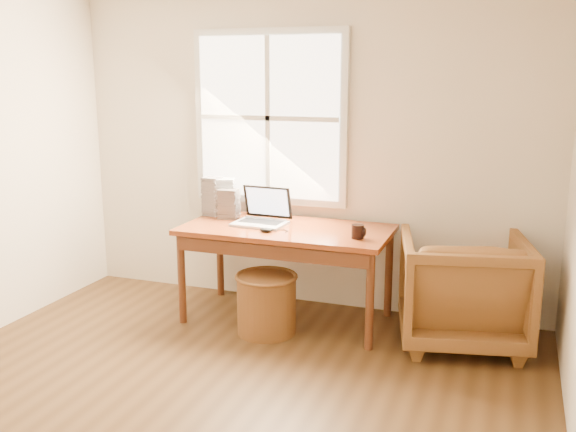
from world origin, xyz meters
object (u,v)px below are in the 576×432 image
(coffee_mug, at_px, (358,232))
(cd_stack_a, at_px, (225,197))
(wicker_stool, at_px, (267,305))
(laptop, at_px, (259,204))
(desk, at_px, (287,230))
(armchair, at_px, (463,289))

(coffee_mug, distance_m, cd_stack_a, 1.27)
(wicker_stool, distance_m, laptop, 0.78)
(laptop, bearing_deg, coffee_mug, -6.70)
(laptop, relative_size, coffee_mug, 4.65)
(laptop, bearing_deg, wicker_stool, -57.08)
(laptop, xyz_separation_m, coffee_mug, (0.82, -0.14, -0.12))
(desk, height_order, laptop, laptop)
(wicker_stool, bearing_deg, armchair, 12.35)
(armchair, xyz_separation_m, laptop, (-1.56, -0.01, 0.51))
(armchair, bearing_deg, laptop, -11.80)
(wicker_stool, xyz_separation_m, laptop, (-0.17, 0.29, 0.70))
(laptop, distance_m, coffee_mug, 0.84)
(wicker_stool, bearing_deg, desk, 80.70)
(wicker_stool, height_order, laptop, laptop)
(armchair, relative_size, laptop, 1.89)
(coffee_mug, bearing_deg, laptop, 171.82)
(coffee_mug, bearing_deg, cd_stack_a, 164.82)
(armchair, bearing_deg, coffee_mug, -1.02)
(cd_stack_a, bearing_deg, armchair, -6.23)
(laptop, relative_size, cd_stack_a, 1.53)
(armchair, distance_m, coffee_mug, 0.85)
(desk, relative_size, coffee_mug, 15.87)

